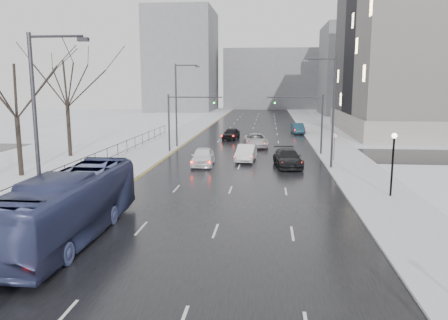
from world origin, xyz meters
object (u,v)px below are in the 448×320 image
(bus, at_px, (70,206))
(sedan_center_near, at_px, (203,157))
(streetlight_r_mid, at_px, (331,107))
(no_uturn_sign, at_px, (335,139))
(mast_signal_left, at_px, (178,116))
(tree_park_d, at_px, (22,177))
(lamppost_r_mid, at_px, (393,155))
(sedan_center_far, at_px, (231,134))
(streetlight_l_near, at_px, (40,127))
(sedan_right_distant, at_px, (298,128))
(tree_park_e, at_px, (71,157))
(sedan_right_cross, at_px, (256,140))
(sedan_right_near, at_px, (246,153))
(mast_signal_right, at_px, (312,117))
(sedan_right_far, at_px, (288,158))
(streetlight_l_far, at_px, (178,101))

(bus, height_order, sedan_center_near, bus)
(streetlight_r_mid, height_order, no_uturn_sign, streetlight_r_mid)
(mast_signal_left, distance_m, sedan_center_near, 9.19)
(tree_park_d, distance_m, mast_signal_left, 17.96)
(no_uturn_sign, relative_size, sedan_center_near, 0.54)
(bus, bearing_deg, lamppost_r_mid, 28.52)
(streetlight_r_mid, xyz_separation_m, sedan_center_far, (-10.64, 20.16, -4.78))
(tree_park_d, height_order, streetlight_l_near, streetlight_l_near)
(streetlight_l_near, relative_size, sedan_center_near, 2.00)
(no_uturn_sign, xyz_separation_m, sedan_right_distant, (-2.00, 24.39, -1.47))
(streetlight_r_mid, bearing_deg, tree_park_e, 171.37)
(sedan_center_far, bearing_deg, lamppost_r_mid, -58.36)
(no_uturn_sign, xyz_separation_m, sedan_right_cross, (-8.05, 9.27, -1.45))
(sedan_right_near, bearing_deg, streetlight_l_near, -106.53)
(lamppost_r_mid, relative_size, mast_signal_right, 0.66)
(bus, distance_m, sedan_right_cross, 34.12)
(tree_park_e, relative_size, streetlight_r_mid, 1.35)
(sedan_right_near, xyz_separation_m, sedan_right_cross, (0.65, 10.03, 0.00))
(streetlight_l_near, distance_m, sedan_right_far, 24.64)
(sedan_center_near, relative_size, sedan_right_distant, 1.04)
(tree_park_e, distance_m, streetlight_l_near, 26.61)
(tree_park_e, height_order, streetlight_r_mid, streetlight_r_mid)
(bus, bearing_deg, tree_park_d, 127.79)
(sedan_right_near, distance_m, sedan_center_far, 17.18)
(mast_signal_left, bearing_deg, tree_park_d, -126.80)
(mast_signal_right, relative_size, sedan_center_near, 1.30)
(tree_park_d, relative_size, sedan_right_distant, 2.60)
(lamppost_r_mid, bearing_deg, tree_park_e, 154.38)
(sedan_center_far, bearing_deg, streetlight_l_near, -90.50)
(streetlight_l_near, relative_size, no_uturn_sign, 3.70)
(no_uturn_sign, relative_size, sedan_right_far, 0.48)
(sedan_center_far, bearing_deg, sedan_right_distant, 47.94)
(mast_signal_left, relative_size, sedan_right_cross, 1.11)
(sedan_center_near, bearing_deg, tree_park_d, -159.57)
(no_uturn_sign, height_order, sedan_right_cross, no_uturn_sign)
(sedan_center_near, bearing_deg, sedan_right_distant, 65.95)
(no_uturn_sign, xyz_separation_m, bus, (-16.20, -23.85, -0.58))
(tree_park_e, distance_m, sedan_right_far, 22.97)
(tree_park_d, relative_size, streetlight_l_near, 1.25)
(streetlight_l_far, distance_m, mast_signal_left, 4.36)
(mast_signal_right, bearing_deg, sedan_center_near, -144.48)
(bus, relative_size, sedan_center_far, 2.58)
(mast_signal_left, bearing_deg, sedan_right_far, -32.06)
(sedan_center_far, bearing_deg, tree_park_d, -112.79)
(streetlight_l_far, height_order, bus, streetlight_l_far)
(streetlight_r_mid, relative_size, sedan_center_near, 2.00)
(lamppost_r_mid, xyz_separation_m, sedan_center_near, (-14.43, 10.32, -2.05))
(mast_signal_left, distance_m, sedan_center_far, 13.50)
(tree_park_e, height_order, sedan_center_far, tree_park_e)
(sedan_right_distant, bearing_deg, lamppost_r_mid, -89.36)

